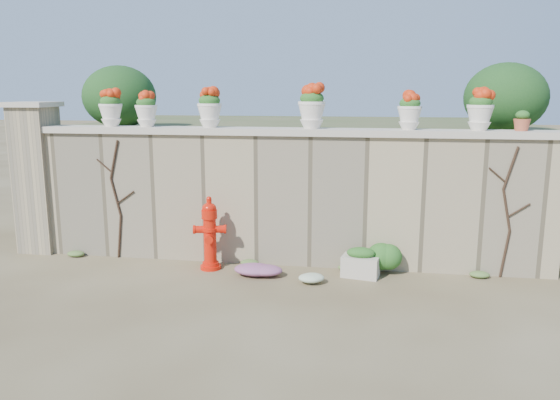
% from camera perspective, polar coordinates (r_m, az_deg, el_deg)
% --- Properties ---
extents(ground, '(80.00, 80.00, 0.00)m').
position_cam_1_polar(ground, '(7.02, -1.82, -10.88)').
color(ground, brown).
rests_on(ground, ground).
extents(stone_wall, '(8.00, 0.40, 2.00)m').
position_cam_1_polar(stone_wall, '(8.44, 0.50, 0.03)').
color(stone_wall, '#9A8966').
rests_on(stone_wall, ground).
extents(wall_cap, '(8.10, 0.52, 0.10)m').
position_cam_1_polar(wall_cap, '(8.30, 0.51, 7.16)').
color(wall_cap, '#BDB5A0').
rests_on(wall_cap, stone_wall).
extents(gate_pillar, '(0.72, 0.72, 2.48)m').
position_cam_1_polar(gate_pillar, '(9.91, -23.95, 2.25)').
color(gate_pillar, '#9A8966').
rests_on(gate_pillar, ground).
extents(raised_fill, '(9.00, 6.00, 2.00)m').
position_cam_1_polar(raised_fill, '(11.57, 2.95, 3.11)').
color(raised_fill, '#384C23').
rests_on(raised_fill, ground).
extents(back_shrub_left, '(1.30, 1.30, 1.10)m').
position_cam_1_polar(back_shrub_left, '(10.39, -16.41, 10.31)').
color(back_shrub_left, '#143814').
rests_on(back_shrub_left, raised_fill).
extents(back_shrub_right, '(1.30, 1.30, 1.10)m').
position_cam_1_polar(back_shrub_right, '(9.62, 22.49, 9.87)').
color(back_shrub_right, '#143814').
rests_on(back_shrub_right, raised_fill).
extents(vine_left, '(0.60, 0.04, 1.91)m').
position_cam_1_polar(vine_left, '(9.04, -16.72, 0.25)').
color(vine_left, black).
rests_on(vine_left, ground).
extents(vine_right, '(0.60, 0.04, 1.91)m').
position_cam_1_polar(vine_right, '(8.36, 22.67, -1.03)').
color(vine_right, black).
rests_on(vine_right, ground).
extents(fire_hydrant, '(0.48, 0.34, 1.11)m').
position_cam_1_polar(fire_hydrant, '(8.26, -7.35, -3.45)').
color(fire_hydrant, red).
rests_on(fire_hydrant, ground).
extents(planter_box, '(0.57, 0.40, 0.44)m').
position_cam_1_polar(planter_box, '(8.04, 8.42, -6.55)').
color(planter_box, '#BDB5A0').
rests_on(planter_box, ground).
extents(green_shrub, '(0.63, 0.57, 0.60)m').
position_cam_1_polar(green_shrub, '(8.20, 11.00, -5.56)').
color(green_shrub, '#1E5119').
rests_on(green_shrub, ground).
extents(magenta_clump, '(0.81, 0.54, 0.22)m').
position_cam_1_polar(magenta_clump, '(8.06, -1.74, -7.08)').
color(magenta_clump, '#C126B0').
rests_on(magenta_clump, ground).
extents(white_flowers, '(0.51, 0.41, 0.18)m').
position_cam_1_polar(white_flowers, '(7.70, 2.80, -8.11)').
color(white_flowers, white).
rests_on(white_flowers, ground).
extents(urn_pot_0, '(0.36, 0.36, 0.57)m').
position_cam_1_polar(urn_pot_0, '(9.14, -17.28, 9.13)').
color(urn_pot_0, white).
rests_on(urn_pot_0, wall_cap).
extents(urn_pot_1, '(0.35, 0.35, 0.54)m').
position_cam_1_polar(urn_pot_1, '(8.89, -13.80, 9.18)').
color(urn_pot_1, white).
rests_on(urn_pot_1, wall_cap).
extents(urn_pot_2, '(0.38, 0.38, 0.59)m').
position_cam_1_polar(urn_pot_2, '(8.54, -7.37, 9.49)').
color(urn_pot_2, white).
rests_on(urn_pot_2, wall_cap).
extents(urn_pot_3, '(0.41, 0.41, 0.65)m').
position_cam_1_polar(urn_pot_3, '(8.23, 3.35, 9.68)').
color(urn_pot_3, white).
rests_on(urn_pot_3, wall_cap).
extents(urn_pot_4, '(0.35, 0.35, 0.55)m').
position_cam_1_polar(urn_pot_4, '(8.20, 13.39, 9.05)').
color(urn_pot_4, white).
rests_on(urn_pot_4, wall_cap).
extents(urn_pot_5, '(0.37, 0.37, 0.58)m').
position_cam_1_polar(urn_pot_5, '(8.32, 20.18, 8.82)').
color(urn_pot_5, white).
rests_on(urn_pot_5, wall_cap).
extents(terracotta_pot, '(0.23, 0.23, 0.28)m').
position_cam_1_polar(terracotta_pot, '(8.45, 23.96, 7.48)').
color(terracotta_pot, '#B15236').
rests_on(terracotta_pot, wall_cap).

